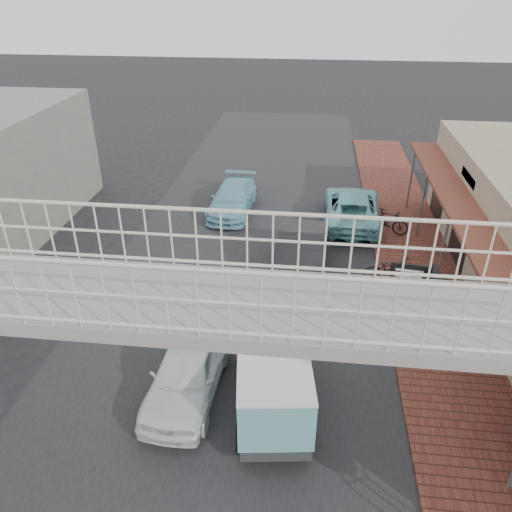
% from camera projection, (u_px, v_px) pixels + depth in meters
% --- Properties ---
extents(ground, '(120.00, 120.00, 0.00)m').
position_uv_depth(ground, '(217.00, 371.00, 14.05)').
color(ground, black).
rests_on(ground, ground).
extents(road_strip, '(10.00, 60.00, 0.01)m').
position_uv_depth(road_strip, '(217.00, 370.00, 14.05)').
color(road_strip, black).
rests_on(road_strip, ground).
extents(sidewalk, '(3.00, 40.00, 0.10)m').
position_uv_depth(sidewalk, '(434.00, 321.00, 15.96)').
color(sidewalk, brown).
rests_on(sidewalk, ground).
extents(footbridge, '(16.40, 2.40, 6.34)m').
position_uv_depth(footbridge, '(170.00, 390.00, 9.03)').
color(footbridge, gray).
rests_on(footbridge, ground).
extents(white_hatchback, '(1.89, 4.27, 1.43)m').
position_uv_depth(white_hatchback, '(188.00, 370.00, 13.04)').
color(white_hatchback, white).
rests_on(white_hatchback, ground).
extents(dark_sedan, '(1.88, 5.00, 1.63)m').
position_uv_depth(dark_sedan, '(301.00, 257.00, 18.04)').
color(dark_sedan, black).
rests_on(dark_sedan, ground).
extents(angkot_curb, '(2.52, 5.23, 1.44)m').
position_uv_depth(angkot_curb, '(352.00, 208.00, 22.12)').
color(angkot_curb, '#71C1C4').
rests_on(angkot_curb, ground).
extents(angkot_far, '(2.00, 4.54, 1.30)m').
position_uv_depth(angkot_far, '(233.00, 198.00, 23.19)').
color(angkot_far, '#75B8CB').
rests_on(angkot_far, ground).
extents(angkot_van, '(2.23, 4.08, 1.91)m').
position_uv_depth(angkot_van, '(273.00, 372.00, 12.26)').
color(angkot_van, black).
rests_on(angkot_van, ground).
extents(motorcycle_near, '(2.07, 1.16, 1.03)m').
position_uv_depth(motorcycle_near, '(390.00, 268.00, 17.76)').
color(motorcycle_near, black).
rests_on(motorcycle_near, sidewalk).
extents(motorcycle_far, '(1.86, 1.10, 1.08)m').
position_uv_depth(motorcycle_far, '(388.00, 221.00, 21.07)').
color(motorcycle_far, black).
rests_on(motorcycle_far, sidewalk).
extents(arrow_sign, '(1.69, 1.09, 2.86)m').
position_uv_depth(arrow_sign, '(436.00, 282.00, 13.62)').
color(arrow_sign, '#59595B').
rests_on(arrow_sign, sidewalk).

